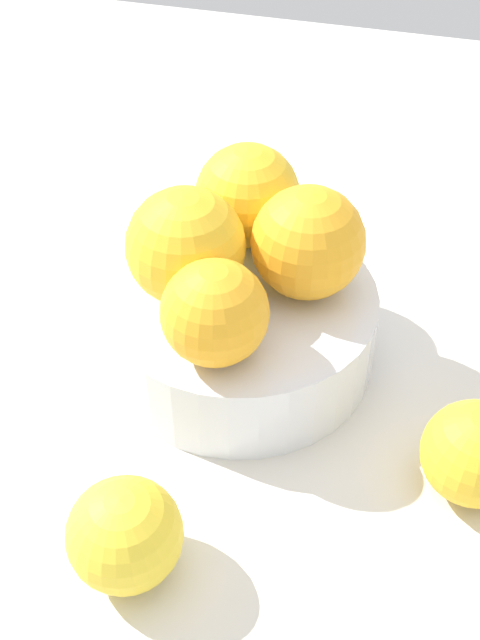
% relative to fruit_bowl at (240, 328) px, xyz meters
% --- Properties ---
extents(ground_plane, '(1.10, 1.10, 0.02)m').
position_rel_fruit_bowl_xyz_m(ground_plane, '(0.00, 0.00, -0.04)').
color(ground_plane, silver).
extents(fruit_bowl, '(0.18, 0.18, 0.06)m').
position_rel_fruit_bowl_xyz_m(fruit_bowl, '(0.00, 0.00, 0.00)').
color(fruit_bowl, silver).
rests_on(fruit_bowl, ground_plane).
extents(orange_in_bowl_0, '(0.07, 0.07, 0.07)m').
position_rel_fruit_bowl_xyz_m(orange_in_bowl_0, '(-0.04, -0.02, 0.06)').
color(orange_in_bowl_0, '#F9A823').
rests_on(orange_in_bowl_0, fruit_bowl).
extents(orange_in_bowl_1, '(0.07, 0.07, 0.07)m').
position_rel_fruit_bowl_xyz_m(orange_in_bowl_1, '(0.03, 0.01, 0.07)').
color(orange_in_bowl_1, yellow).
rests_on(orange_in_bowl_1, fruit_bowl).
extents(orange_in_bowl_2, '(0.06, 0.06, 0.06)m').
position_rel_fruit_bowl_xyz_m(orange_in_bowl_2, '(0.00, 0.05, 0.06)').
color(orange_in_bowl_2, '#F9A823').
rests_on(orange_in_bowl_2, fruit_bowl).
extents(orange_in_bowl_3, '(0.07, 0.07, 0.07)m').
position_rel_fruit_bowl_xyz_m(orange_in_bowl_3, '(0.01, -0.06, 0.06)').
color(orange_in_bowl_3, yellow).
rests_on(orange_in_bowl_3, fruit_bowl).
extents(orange_loose_0, '(0.06, 0.06, 0.06)m').
position_rel_fruit_bowl_xyz_m(orange_loose_0, '(0.01, 0.17, 0.00)').
color(orange_loose_0, yellow).
rests_on(orange_loose_0, ground_plane).
extents(orange_loose_1, '(0.06, 0.06, 0.06)m').
position_rel_fruit_bowl_xyz_m(orange_loose_1, '(-0.15, 0.07, 0.00)').
color(orange_loose_1, yellow).
rests_on(orange_loose_1, ground_plane).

